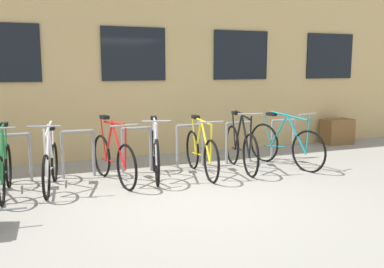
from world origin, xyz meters
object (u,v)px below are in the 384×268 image
at_px(bicycle_white, 50,165).
at_px(bicycle_silver, 155,154).
at_px(bicycle_yellow, 201,152).
at_px(planter_box, 337,131).
at_px(bicycle_green, 5,169).
at_px(bicycle_black, 241,147).
at_px(bicycle_red, 113,158).
at_px(bicycle_teal, 285,145).

bearing_deg(bicycle_white, bicycle_silver, 3.01).
relative_size(bicycle_yellow, planter_box, 2.48).
bearing_deg(bicycle_green, bicycle_black, 1.61).
bearing_deg(bicycle_white, bicycle_yellow, -0.82).
distance_m(bicycle_white, bicycle_black, 3.26).
bearing_deg(bicycle_black, bicycle_white, -179.31).
bearing_deg(bicycle_red, bicycle_white, -178.11).
height_order(bicycle_red, bicycle_green, bicycle_red).
bearing_deg(planter_box, bicycle_silver, -164.12).
bearing_deg(bicycle_yellow, bicycle_teal, 0.34).
height_order(bicycle_white, planter_box, bicycle_white).
height_order(bicycle_white, bicycle_red, bicycle_red).
relative_size(bicycle_yellow, bicycle_teal, 0.96).
relative_size(bicycle_silver, bicycle_green, 1.04).
relative_size(bicycle_silver, planter_box, 2.44).
relative_size(bicycle_yellow, bicycle_white, 1.07).
distance_m(bicycle_white, bicycle_teal, 4.14).
bearing_deg(bicycle_black, bicycle_green, -178.39).
bearing_deg(planter_box, bicycle_teal, -148.60).
distance_m(bicycle_silver, bicycle_green, 2.31).
relative_size(bicycle_black, bicycle_teal, 0.96).
relative_size(bicycle_white, bicycle_red, 0.94).
bearing_deg(bicycle_teal, planter_box, 31.40).
bearing_deg(bicycle_silver, bicycle_yellow, -8.92).
bearing_deg(bicycle_black, bicycle_teal, -4.15).
relative_size(bicycle_white, bicycle_green, 0.99).
distance_m(bicycle_teal, bicycle_red, 3.18).
bearing_deg(bicycle_yellow, bicycle_black, 5.30).
height_order(bicycle_silver, bicycle_red, bicycle_red).
xyz_separation_m(bicycle_yellow, bicycle_black, (0.80, 0.07, 0.02)).
bearing_deg(bicycle_white, bicycle_teal, -0.34).
bearing_deg(bicycle_teal, bicycle_silver, 177.39).
distance_m(bicycle_black, bicycle_red, 2.30).
distance_m(bicycle_red, planter_box, 5.88).
bearing_deg(bicycle_black, bicycle_yellow, -174.70).
distance_m(bicycle_green, planter_box, 7.45).
height_order(bicycle_white, bicycle_teal, bicycle_teal).
bearing_deg(planter_box, bicycle_white, -167.25).
distance_m(bicycle_yellow, bicycle_black, 0.81).
xyz_separation_m(bicycle_red, bicycle_green, (-1.59, -0.10, -0.01)).
bearing_deg(bicycle_yellow, planter_box, 20.15).
bearing_deg(bicycle_yellow, bicycle_white, 179.18).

